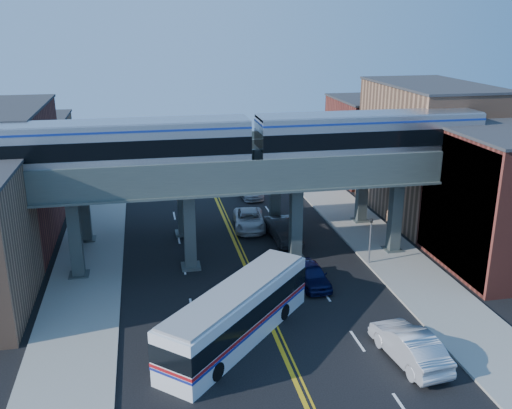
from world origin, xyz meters
TOP-DOWN VIEW (x-y plane):
  - ground at (0.00, 0.00)m, footprint 120.00×120.00m
  - sidewalk_west at (-11.50, 10.00)m, footprint 5.00×70.00m
  - sidewalk_east at (11.50, 10.00)m, footprint 5.00×70.00m
  - building_west_c at (-18.50, 29.00)m, footprint 8.00×10.00m
  - building_east_a at (18.50, 4.00)m, footprint 8.00×10.00m
  - building_east_b at (18.50, 16.00)m, footprint 8.00×14.00m
  - building_east_c at (18.50, 29.00)m, footprint 8.00×10.00m
  - mural_panel at (14.55, 4.00)m, footprint 0.10×9.50m
  - elevated_viaduct_near at (0.00, 8.00)m, footprint 52.00×3.60m
  - elevated_viaduct_far at (0.00, 15.00)m, footprint 52.00×3.60m
  - transit_train at (-7.98, 8.00)m, footprint 51.47×3.23m
  - stop_sign at (0.30, 3.00)m, footprint 0.76×0.09m
  - traffic_signal at (9.20, 6.00)m, footprint 0.15×0.18m
  - transit_bus at (-2.23, -2.39)m, footprint 10.11×10.77m
  - car_lane_a at (3.99, 3.55)m, footprint 1.99×4.59m
  - car_lane_b at (4.06, 12.07)m, footprint 2.21×5.53m
  - car_lane_c at (1.80, 15.42)m, footprint 3.20×5.86m
  - car_lane_d at (3.46, 24.64)m, footprint 2.67×5.30m
  - car_parked_curb at (6.50, -6.36)m, footprint 2.59×5.80m

SIDE VIEW (x-z plane):
  - ground at x=0.00m, z-range 0.00..0.00m
  - sidewalk_west at x=-11.50m, z-range 0.00..0.16m
  - sidewalk_east at x=11.50m, z-range 0.00..0.16m
  - car_lane_d at x=3.46m, z-range 0.00..1.48m
  - car_lane_a at x=3.99m, z-range 0.00..1.54m
  - car_lane_c at x=1.80m, z-range 0.00..1.56m
  - car_lane_b at x=4.06m, z-range 0.00..1.79m
  - car_parked_curb at x=6.50m, z-range 0.00..1.85m
  - transit_bus at x=-2.23m, z-range 0.04..3.16m
  - stop_sign at x=0.30m, z-range 0.44..3.07m
  - traffic_signal at x=9.20m, z-range 0.25..4.35m
  - building_west_c at x=-18.50m, z-range 0.00..8.00m
  - building_east_c at x=18.50m, z-range 0.00..9.00m
  - mural_panel at x=14.55m, z-range 0.00..9.50m
  - building_east_a at x=18.50m, z-range 0.00..10.00m
  - building_east_b at x=18.50m, z-range 0.00..12.00m
  - elevated_viaduct_near at x=0.00m, z-range 2.77..10.17m
  - elevated_viaduct_far at x=0.00m, z-range 2.77..10.17m
  - transit_train at x=-7.98m, z-range 7.55..11.32m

